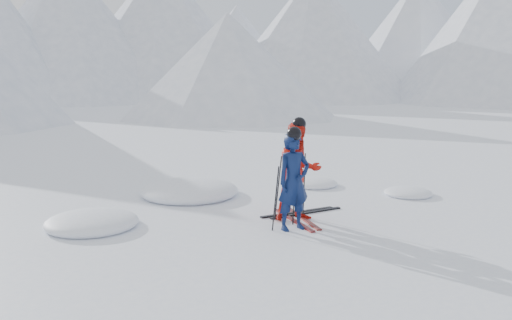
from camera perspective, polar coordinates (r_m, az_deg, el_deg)
ground at (r=11.73m, az=7.65°, el=-4.82°), size 160.00×160.00×0.00m
mountain_range at (r=45.46m, az=-21.65°, el=13.51°), size 106.15×62.94×15.53m
skier_blue at (r=9.77m, az=3.99°, el=-2.28°), size 0.71×0.53×1.77m
skier_red at (r=10.39m, az=4.51°, el=-1.27°), size 1.11×0.99×1.89m
pole_blue_left at (r=9.74m, az=2.07°, el=-4.08°), size 0.12×0.08×1.18m
pole_blue_right at (r=10.17m, az=4.03°, el=-3.52°), size 0.12×0.07×1.18m
pole_red_left at (r=10.43m, az=2.34°, el=-2.97°), size 0.12×0.10×1.26m
pole_red_right at (r=10.76m, az=5.09°, el=-2.62°), size 0.12×0.09×1.26m
ski_worn_left at (r=10.51m, az=3.96°, el=-6.33°), size 0.62×1.64×0.03m
ski_worn_right at (r=10.67m, az=4.91°, el=-6.10°), size 0.73×1.61×0.03m
ski_loose_a at (r=11.10m, az=4.39°, el=-5.50°), size 1.69×0.41×0.03m
ski_loose_b at (r=11.06m, az=5.31°, el=-5.56°), size 1.69×0.35×0.03m
snow_lumps at (r=12.13m, az=-6.27°, el=-4.32°), size 8.18×4.88×0.50m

